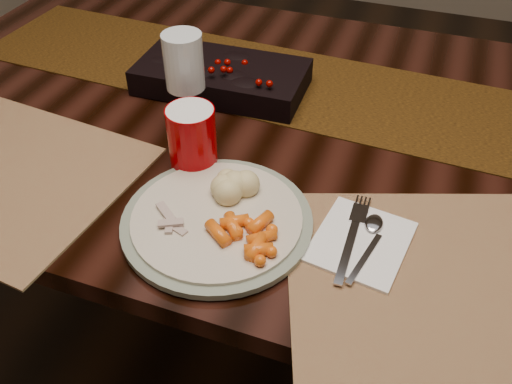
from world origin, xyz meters
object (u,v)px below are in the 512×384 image
(centerpiece, at_px, (222,73))
(mashed_potatoes, at_px, (235,183))
(baby_carrots, at_px, (247,232))
(wine_glass, at_px, (186,85))
(dining_table, at_px, (295,249))
(dinner_plate, at_px, (217,220))
(napkin, at_px, (361,242))
(red_cup, at_px, (192,138))
(placemat_main, at_px, (452,275))
(turkey_shreds, at_px, (169,216))

(centerpiece, relative_size, mashed_potatoes, 4.20)
(baby_carrots, height_order, wine_glass, wine_glass)
(dining_table, relative_size, mashed_potatoes, 21.45)
(dinner_plate, bearing_deg, napkin, 9.25)
(dining_table, height_order, red_cup, red_cup)
(centerpiece, bearing_deg, dinner_plate, -68.58)
(dinner_plate, xyz_separation_m, mashed_potatoes, (0.01, 0.06, 0.03))
(placemat_main, distance_m, baby_carrots, 0.30)
(napkin, height_order, red_cup, red_cup)
(placemat_main, xyz_separation_m, mashed_potatoes, (-0.35, 0.04, 0.04))
(placemat_main, height_order, napkin, napkin)
(placemat_main, distance_m, dinner_plate, 0.36)
(centerpiece, height_order, mashed_potatoes, centerpiece)
(placemat_main, height_order, dinner_plate, dinner_plate)
(baby_carrots, bearing_deg, dining_table, 91.93)
(dining_table, height_order, napkin, napkin)
(mashed_potatoes, height_order, turkey_shreds, mashed_potatoes)
(dining_table, xyz_separation_m, wine_glass, (-0.20, -0.10, 0.47))
(dinner_plate, relative_size, baby_carrots, 3.07)
(dining_table, xyz_separation_m, napkin, (0.17, -0.29, 0.38))
(turkey_shreds, relative_size, napkin, 0.43)
(dinner_plate, bearing_deg, centerpiece, 111.42)
(dining_table, bearing_deg, centerpiece, 163.19)
(centerpiece, xyz_separation_m, dinner_plate, (0.15, -0.39, -0.03))
(red_cup, bearing_deg, placemat_main, -12.95)
(mashed_potatoes, bearing_deg, dinner_plate, -96.94)
(turkey_shreds, bearing_deg, wine_glass, 108.35)
(dining_table, relative_size, turkey_shreds, 26.74)
(mashed_potatoes, relative_size, turkey_shreds, 1.25)
(placemat_main, bearing_deg, napkin, 153.72)
(baby_carrots, distance_m, turkey_shreds, 0.13)
(dining_table, bearing_deg, baby_carrots, -88.07)
(dinner_plate, bearing_deg, baby_carrots, -20.46)
(napkin, bearing_deg, wine_glass, 161.49)
(baby_carrots, height_order, red_cup, red_cup)
(baby_carrots, relative_size, turkey_shreds, 1.46)
(red_cup, bearing_deg, napkin, -15.53)
(napkin, bearing_deg, dining_table, 128.98)
(placemat_main, distance_m, red_cup, 0.47)
(dining_table, relative_size, centerpiece, 5.11)
(dining_table, height_order, centerpiece, centerpiece)
(napkin, bearing_deg, mashed_potatoes, -178.61)
(baby_carrots, xyz_separation_m, napkin, (0.16, 0.06, -0.02))
(wine_glass, bearing_deg, dining_table, 27.85)
(placemat_main, relative_size, red_cup, 4.13)
(dinner_plate, bearing_deg, red_cup, 127.72)
(dining_table, bearing_deg, mashed_potatoes, -98.50)
(centerpiece, height_order, turkey_shreds, centerpiece)
(baby_carrots, distance_m, wine_glass, 0.33)
(centerpiece, xyz_separation_m, baby_carrots, (0.21, -0.41, -0.01))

